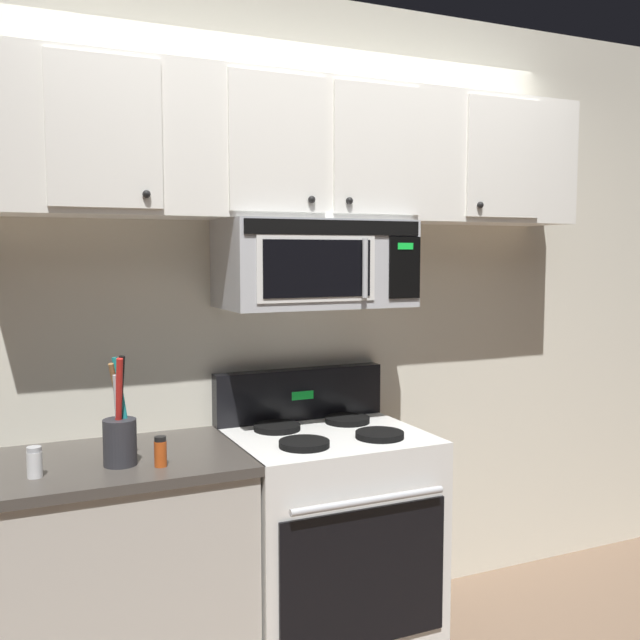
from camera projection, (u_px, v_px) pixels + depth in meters
back_wall at (292, 314)px, 3.18m from camera, size 5.20×0.10×2.70m
stove_range at (327, 538)px, 2.93m from camera, size 0.76×0.69×1.12m
over_range_microwave at (315, 264)px, 2.93m from camera, size 0.76×0.43×0.35m
upper_cabinets at (312, 152)px, 2.92m from camera, size 2.50×0.36×0.55m
counter_segment at (113, 580)px, 2.59m from camera, size 0.93×0.65×0.90m
utensil_crock_charcoal at (120, 434)px, 2.46m from camera, size 0.11×0.11×0.38m
salt_shaker at (34, 462)px, 2.33m from camera, size 0.05×0.05×0.10m
spice_jar at (160, 452)px, 2.44m from camera, size 0.04×0.04×0.10m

